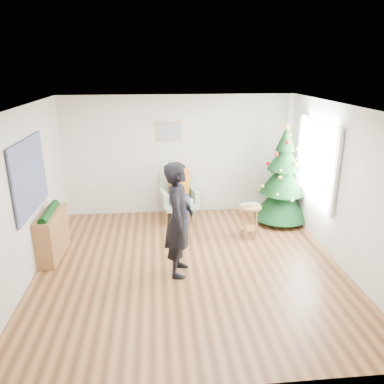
{
  "coord_description": "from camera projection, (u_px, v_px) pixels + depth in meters",
  "views": [
    {
      "loc": [
        -0.5,
        -5.48,
        3.19
      ],
      "look_at": [
        0.1,
        0.6,
        1.1
      ],
      "focal_mm": 35.0,
      "sensor_mm": 36.0,
      "label": 1
    }
  ],
  "objects": [
    {
      "name": "floor",
      "position": [
        190.0,
        266.0,
        6.24
      ],
      "size": [
        5.0,
        5.0,
        0.0
      ],
      "primitive_type": "plane",
      "color": "brown",
      "rests_on": "ground"
    },
    {
      "name": "ceiling",
      "position": [
        189.0,
        107.0,
        5.4
      ],
      "size": [
        5.0,
        5.0,
        0.0
      ],
      "primitive_type": "plane",
      "rotation": [
        3.14,
        0.0,
        0.0
      ],
      "color": "white",
      "rests_on": "wall_back"
    },
    {
      "name": "wall_back",
      "position": [
        179.0,
        156.0,
        8.17
      ],
      "size": [
        5.0,
        0.0,
        5.0
      ],
      "primitive_type": "plane",
      "rotation": [
        1.57,
        0.0,
        0.0
      ],
      "color": "silver",
      "rests_on": "floor"
    },
    {
      "name": "wall_front",
      "position": [
        214.0,
        279.0,
        3.47
      ],
      "size": [
        5.0,
        0.0,
        5.0
      ],
      "primitive_type": "plane",
      "rotation": [
        -1.57,
        0.0,
        0.0
      ],
      "color": "silver",
      "rests_on": "floor"
    },
    {
      "name": "wall_left",
      "position": [
        23.0,
        198.0,
        5.59
      ],
      "size": [
        0.0,
        5.0,
        5.0
      ],
      "primitive_type": "plane",
      "rotation": [
        1.57,
        0.0,
        1.57
      ],
      "color": "silver",
      "rests_on": "floor"
    },
    {
      "name": "wall_right",
      "position": [
        343.0,
        188.0,
        6.05
      ],
      "size": [
        0.0,
        5.0,
        5.0
      ],
      "primitive_type": "plane",
      "rotation": [
        1.57,
        0.0,
        -1.57
      ],
      "color": "silver",
      "rests_on": "floor"
    },
    {
      "name": "window_panel",
      "position": [
        317.0,
        161.0,
        6.93
      ],
      "size": [
        0.04,
        1.3,
        1.4
      ],
      "primitive_type": "cube",
      "color": "white",
      "rests_on": "wall_right"
    },
    {
      "name": "curtains",
      "position": [
        315.0,
        161.0,
        6.92
      ],
      "size": [
        0.05,
        1.75,
        1.5
      ],
      "color": "white",
      "rests_on": "wall_right"
    },
    {
      "name": "christmas_tree",
      "position": [
        283.0,
        179.0,
        7.73
      ],
      "size": [
        1.16,
        1.16,
        2.11
      ],
      "rotation": [
        0.0,
        0.0,
        0.24
      ],
      "color": "#3F2816",
      "rests_on": "floor"
    },
    {
      "name": "stool",
      "position": [
        249.0,
        221.0,
        7.19
      ],
      "size": [
        0.43,
        0.43,
        0.65
      ],
      "rotation": [
        0.0,
        0.0,
        0.03
      ],
      "color": "brown",
      "rests_on": "floor"
    },
    {
      "name": "laptop",
      "position": [
        250.0,
        205.0,
        7.08
      ],
      "size": [
        0.41,
        0.34,
        0.03
      ],
      "primitive_type": "imported",
      "rotation": [
        0.0,
        0.0,
        0.38
      ],
      "color": "silver",
      "rests_on": "stool"
    },
    {
      "name": "armchair",
      "position": [
        178.0,
        202.0,
        8.06
      ],
      "size": [
        0.86,
        0.81,
        1.0
      ],
      "rotation": [
        0.0,
        0.0,
        0.19
      ],
      "color": "#8DA686",
      "rests_on": "floor"
    },
    {
      "name": "seated_person",
      "position": [
        179.0,
        190.0,
        7.91
      ],
      "size": [
        0.48,
        0.65,
        1.31
      ],
      "rotation": [
        0.0,
        0.0,
        0.19
      ],
      "color": "navy",
      "rests_on": "armchair"
    },
    {
      "name": "standing_man",
      "position": [
        179.0,
        220.0,
        5.76
      ],
      "size": [
        0.54,
        0.73,
        1.84
      ],
      "primitive_type": "imported",
      "rotation": [
        0.0,
        0.0,
        1.41
      ],
      "color": "black",
      "rests_on": "floor"
    },
    {
      "name": "game_controller",
      "position": [
        192.0,
        201.0,
        5.66
      ],
      "size": [
        0.06,
        0.13,
        0.04
      ],
      "primitive_type": "cube",
      "rotation": [
        0.0,
        0.0,
        -0.16
      ],
      "color": "white",
      "rests_on": "standing_man"
    },
    {
      "name": "console",
      "position": [
        52.0,
        235.0,
        6.45
      ],
      "size": [
        0.35,
        1.01,
        0.8
      ],
      "primitive_type": "cube",
      "rotation": [
        0.0,
        0.0,
        -0.05
      ],
      "color": "brown",
      "rests_on": "floor"
    },
    {
      "name": "garland",
      "position": [
        49.0,
        212.0,
        6.32
      ],
      "size": [
        0.14,
        0.9,
        0.14
      ],
      "primitive_type": "cylinder",
      "rotation": [
        1.57,
        0.0,
        0.0
      ],
      "color": "black",
      "rests_on": "console"
    },
    {
      "name": "tapestry",
      "position": [
        30.0,
        176.0,
        5.79
      ],
      "size": [
        0.03,
        1.5,
        1.15
      ],
      "primitive_type": "cube",
      "color": "black",
      "rests_on": "wall_left"
    },
    {
      "name": "framed_picture",
      "position": [
        169.0,
        131.0,
        7.94
      ],
      "size": [
        0.52,
        0.05,
        0.42
      ],
      "color": "tan",
      "rests_on": "wall_back"
    }
  ]
}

